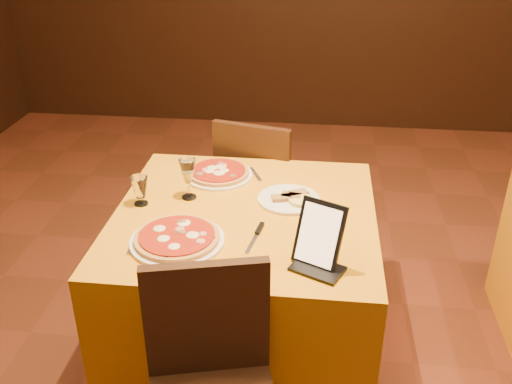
# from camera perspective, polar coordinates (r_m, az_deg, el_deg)

# --- Properties ---
(main_table) EXTENTS (1.10, 1.10, 0.75)m
(main_table) POSITION_cam_1_polar(r_m,az_deg,el_deg) (2.62, -1.05, -9.16)
(main_table) COLOR orange
(main_table) RESTS_ON floor
(chair_main_far) EXTENTS (0.45, 0.45, 0.91)m
(chair_main_far) POSITION_cam_1_polar(r_m,az_deg,el_deg) (3.24, 0.75, 0.29)
(chair_main_far) COLOR black
(chair_main_far) RESTS_ON floor
(pizza_near) EXTENTS (0.37, 0.37, 0.03)m
(pizza_near) POSITION_cam_1_polar(r_m,az_deg,el_deg) (2.23, -7.90, -4.68)
(pizza_near) COLOR white
(pizza_near) RESTS_ON main_table
(pizza_far) EXTENTS (0.32, 0.32, 0.03)m
(pizza_far) POSITION_cam_1_polar(r_m,az_deg,el_deg) (2.72, -3.78, 1.85)
(pizza_far) COLOR white
(pizza_far) RESTS_ON main_table
(cutlet_dish) EXTENTS (0.27, 0.27, 0.03)m
(cutlet_dish) POSITION_cam_1_polar(r_m,az_deg,el_deg) (2.50, 3.30, -0.62)
(cutlet_dish) COLOR white
(cutlet_dish) RESTS_ON main_table
(wine_glass) EXTENTS (0.09, 0.09, 0.19)m
(wine_glass) POSITION_cam_1_polar(r_m,az_deg,el_deg) (2.50, -6.80, 1.35)
(wine_glass) COLOR #F1E789
(wine_glass) RESTS_ON main_table
(water_glass) EXTENTS (0.07, 0.07, 0.13)m
(water_glass) POSITION_cam_1_polar(r_m,az_deg,el_deg) (2.49, -11.52, 0.11)
(water_glass) COLOR white
(water_glass) RESTS_ON main_table
(tablet) EXTENTS (0.20, 0.16, 0.23)m
(tablet) POSITION_cam_1_polar(r_m,az_deg,el_deg) (2.05, 6.34, -4.22)
(tablet) COLOR black
(tablet) RESTS_ON main_table
(knife) EXTENTS (0.05, 0.19, 0.01)m
(knife) POSITION_cam_1_polar(r_m,az_deg,el_deg) (2.22, -0.24, -4.89)
(knife) COLOR #B9BBC0
(knife) RESTS_ON main_table
(fork_near) EXTENTS (0.04, 0.15, 0.01)m
(fork_near) POSITION_cam_1_polar(r_m,az_deg,el_deg) (2.25, -11.84, -5.05)
(fork_near) COLOR #B6B5BD
(fork_near) RESTS_ON main_table
(fork_far) EXTENTS (0.08, 0.15, 0.01)m
(fork_far) POSITION_cam_1_polar(r_m,az_deg,el_deg) (2.73, -0.05, 1.78)
(fork_far) COLOR #ACABB2
(fork_far) RESTS_ON main_table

